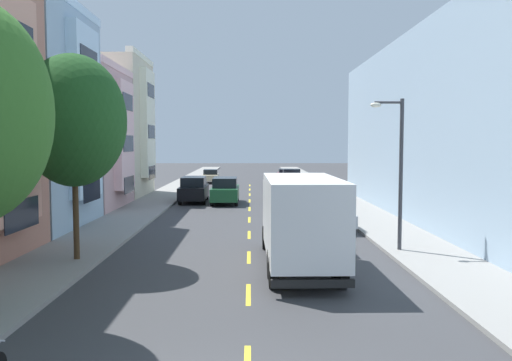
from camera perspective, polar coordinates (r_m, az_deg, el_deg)
ground_plane at (r=38.25m, az=-0.71°, el=-2.58°), size 160.00×160.00×0.00m
sidewalk_left at (r=36.96m, az=-11.81°, el=-2.79°), size 3.20×120.00×0.14m
sidewalk_right at (r=36.93m, az=10.38°, el=-2.77°), size 3.20×120.00×0.14m
lane_centerline_dashes at (r=32.79m, az=-0.73°, el=-3.68°), size 0.14×47.20×0.01m
townhouse_fourth_rose at (r=38.20m, az=-23.80°, el=4.03°), size 13.29×8.06×9.67m
townhouse_fifth_cream at (r=45.81m, az=-19.35°, el=5.36°), size 12.57×8.06×11.69m
apartment_block_opposite at (r=31.15m, az=25.46°, el=5.27°), size 10.00×36.00×10.59m
street_tree_second at (r=20.24m, az=-19.35°, el=6.19°), size 3.82×3.82×7.54m
street_lamp at (r=21.57m, az=15.18°, el=2.00°), size 1.35×0.28×6.06m
delivery_box_truck at (r=18.57m, az=4.77°, el=-3.83°), size 2.48×8.08×3.27m
parked_hatchback_silver at (r=27.03m, az=8.40°, el=-3.77°), size 1.85×4.05×1.50m
parked_wagon_orange at (r=42.93m, az=5.15°, el=-0.79°), size 1.95×4.75×1.50m
parked_sedan_burgundy at (r=61.97m, az=3.25°, el=0.65°), size 1.89×4.53×1.43m
parked_pickup_navy at (r=54.66m, az=3.98°, el=0.28°), size 2.05×5.32×1.73m
parked_suv_black at (r=39.52m, az=-6.83°, el=-0.96°), size 2.00×4.82×1.93m
parked_hatchback_champagne at (r=58.85m, az=-5.02°, el=0.47°), size 1.84×4.04×1.50m
moving_forest_sedan at (r=38.43m, az=-3.40°, el=-1.08°), size 1.95×4.80×1.93m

